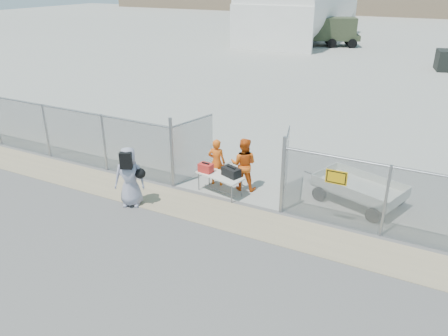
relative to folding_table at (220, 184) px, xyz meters
The scene contains 13 objects.
ground 2.29m from the folding_table, 82.83° to the right, with size 160.00×160.00×0.00m, color #514E4E.
tarmac_inside 39.75m from the folding_table, 89.59° to the left, with size 160.00×80.00×0.01m, color #99988D.
dirt_strip 1.32m from the folding_table, 77.23° to the right, with size 44.00×1.60×0.01m, color tan.
chain_link_fence 0.84m from the folding_table, 41.20° to the right, with size 40.00×0.20×2.20m, color gray, non-canonical shape.
quonset_hangar 39.15m from the folding_table, 104.43° to the left, with size 9.00×18.00×8.00m, color white, non-canonical shape.
folding_table is the anchor object (origin of this frame).
orange_bag 0.74m from the folding_table, behind, with size 0.47×0.31×0.29m, color red.
black_duffel 0.63m from the folding_table, 14.05° to the left, with size 0.62×0.36×0.30m, color black.
security_worker_left 0.87m from the folding_table, 126.79° to the left, with size 0.62×0.41×1.70m, color orange.
security_worker_right 1.05m from the folding_table, 50.69° to the left, with size 0.90×0.70×1.86m, color orange.
visitor 3.01m from the folding_table, 137.74° to the right, with size 0.96×0.63×1.96m, color #9391A3.
utility_trailer 4.54m from the folding_table, 18.91° to the left, with size 3.54×1.82×0.86m, color silver, non-canonical shape.
military_truck 35.03m from the folding_table, 99.00° to the left, with size 5.96×2.20×2.84m, color #394229, non-canonical shape.
Camera 1 is at (5.89, -9.44, 6.82)m, focal length 35.00 mm.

